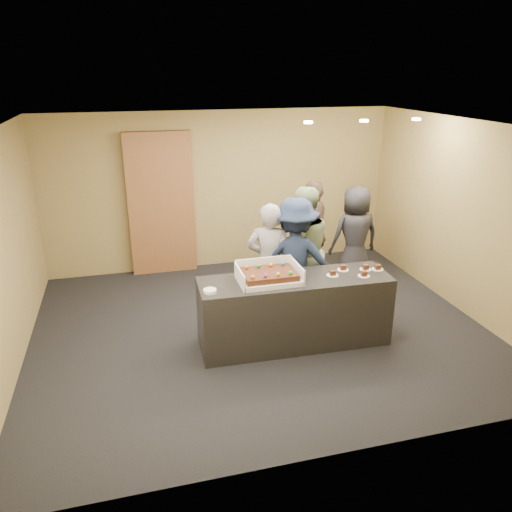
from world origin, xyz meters
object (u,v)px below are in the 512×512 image
object	(u,v)px
sheet_cake	(269,274)
person_brown_extra	(313,235)
person_server_grey	(269,264)
person_navy_man	(294,260)
storage_cabinet	(161,204)
person_sage_man	(302,251)
serving_counter	(294,311)
cake_box	(268,277)
person_dark_suit	(355,236)
plate_stack	(210,291)

from	to	relation	value
sheet_cake	person_brown_extra	xyz separation A→B (m)	(1.20, 1.64, -0.12)
person_server_grey	person_brown_extra	bearing A→B (deg)	-115.22
person_server_grey	person_navy_man	xyz separation A→B (m)	(0.35, -0.04, 0.03)
storage_cabinet	person_server_grey	xyz separation A→B (m)	(1.25, -2.22, -0.35)
person_sage_man	person_brown_extra	bearing A→B (deg)	-123.98
person_server_grey	storage_cabinet	bearing A→B (deg)	-39.55
serving_counter	cake_box	distance (m)	0.60
serving_counter	person_server_grey	world-z (taller)	person_server_grey
cake_box	person_server_grey	xyz separation A→B (m)	(0.21, 0.66, -0.10)
cake_box	person_sage_man	size ratio (longest dim) A/B	0.41
sheet_cake	person_brown_extra	bearing A→B (deg)	53.72
serving_counter	storage_cabinet	size ratio (longest dim) A/B	1.00
storage_cabinet	cake_box	bearing A→B (deg)	-70.18
serving_counter	person_sage_man	bearing A→B (deg)	67.48
storage_cabinet	person_dark_suit	xyz separation A→B (m)	(2.93, -1.34, -0.38)
storage_cabinet	sheet_cake	bearing A→B (deg)	-70.37
person_navy_man	person_dark_suit	bearing A→B (deg)	-128.99
plate_stack	person_dark_suit	world-z (taller)	person_dark_suit
sheet_cake	person_navy_man	bearing A→B (deg)	49.65
cake_box	person_server_grey	bearing A→B (deg)	72.54
person_navy_man	person_brown_extra	size ratio (longest dim) A/B	1.00
person_server_grey	person_dark_suit	bearing A→B (deg)	-131.52
sheet_cake	person_sage_man	bearing A→B (deg)	49.99
person_brown_extra	person_dark_suit	bearing A→B (deg)	118.71
storage_cabinet	person_brown_extra	bearing A→B (deg)	-29.48
sheet_cake	person_sage_man	xyz separation A→B (m)	(0.74, 0.88, -0.08)
plate_stack	person_server_grey	size ratio (longest dim) A/B	0.09
cake_box	person_brown_extra	size ratio (longest dim) A/B	0.43
plate_stack	person_server_grey	world-z (taller)	person_server_grey
plate_stack	storage_cabinet	bearing A→B (deg)	95.39
person_brown_extra	person_dark_suit	xyz separation A→B (m)	(0.69, -0.08, -0.06)
person_navy_man	person_server_grey	bearing A→B (deg)	10.99
sheet_cake	plate_stack	xyz separation A→B (m)	(-0.75, -0.13, -0.08)
person_sage_man	person_server_grey	bearing A→B (deg)	17.20
person_sage_man	person_brown_extra	world-z (taller)	person_sage_man
sheet_cake	person_server_grey	bearing A→B (deg)	73.17
sheet_cake	person_server_grey	distance (m)	0.74
storage_cabinet	person_server_grey	distance (m)	2.57
storage_cabinet	person_server_grey	bearing A→B (deg)	-60.66
person_server_grey	cake_box	bearing A→B (deg)	93.66
storage_cabinet	person_navy_man	world-z (taller)	storage_cabinet
storage_cabinet	plate_stack	xyz separation A→B (m)	(0.29, -3.03, -0.28)
plate_stack	serving_counter	bearing A→B (deg)	6.58
person_navy_man	person_brown_extra	bearing A→B (deg)	-106.49
plate_stack	person_brown_extra	bearing A→B (deg)	42.09
storage_cabinet	person_server_grey	size ratio (longest dim) A/B	1.41
storage_cabinet	person_dark_suit	bearing A→B (deg)	-24.65
plate_stack	person_brown_extra	size ratio (longest dim) A/B	0.09
cake_box	sheet_cake	size ratio (longest dim) A/B	1.17
person_navy_man	person_brown_extra	xyz separation A→B (m)	(0.65, 0.99, 0.00)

